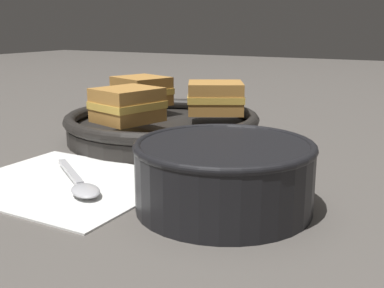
# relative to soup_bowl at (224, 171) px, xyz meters

# --- Properties ---
(ground_plane) EXTENTS (4.00, 4.00, 0.00)m
(ground_plane) POSITION_rel_soup_bowl_xyz_m (-0.11, 0.04, -0.04)
(ground_plane) COLOR #56514C
(napkin) EXTENTS (0.22, 0.19, 0.00)m
(napkin) POSITION_rel_soup_bowl_xyz_m (-0.18, -0.02, -0.04)
(napkin) COLOR white
(napkin) RESTS_ON ground_plane
(soup_bowl) EXTENTS (0.17, 0.17, 0.07)m
(soup_bowl) POSITION_rel_soup_bowl_xyz_m (0.00, 0.00, 0.00)
(soup_bowl) COLOR black
(soup_bowl) RESTS_ON ground_plane
(spoon) EXTENTS (0.13, 0.10, 0.01)m
(spoon) POSITION_rel_soup_bowl_xyz_m (-0.15, -0.03, -0.03)
(spoon) COLOR #B7B7BC
(spoon) RESTS_ON napkin
(skillet) EXTENTS (0.29, 0.29, 0.04)m
(skillet) POSITION_rel_soup_bowl_xyz_m (-0.20, 0.21, -0.02)
(skillet) COLOR black
(skillet) RESTS_ON ground_plane
(sandwich_near_left) EXTENTS (0.09, 0.10, 0.05)m
(sandwich_near_left) POSITION_rel_soup_bowl_xyz_m (-0.21, 0.13, 0.03)
(sandwich_near_left) COLOR #B27A38
(sandwich_near_left) RESTS_ON skillet
(sandwich_near_right) EXTENTS (0.11, 0.10, 0.05)m
(sandwich_near_right) POSITION_rel_soup_bowl_xyz_m (-0.13, 0.25, 0.03)
(sandwich_near_right) COLOR #B27A38
(sandwich_near_right) RESTS_ON skillet
(sandwich_far_left) EXTENTS (0.10, 0.10, 0.05)m
(sandwich_far_left) POSITION_rel_soup_bowl_xyz_m (-0.27, 0.26, 0.03)
(sandwich_far_left) COLOR #B27A38
(sandwich_far_left) RESTS_ON skillet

